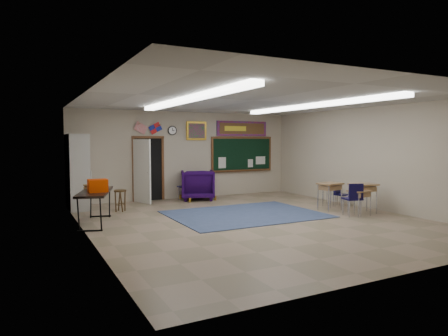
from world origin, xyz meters
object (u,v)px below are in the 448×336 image
student_desk_front_right (330,194)px  student_desk_front_left (330,195)px  wingback_armchair (197,185)px  folding_table (95,206)px  wooden_stool (120,200)px

student_desk_front_right → student_desk_front_left: bearing=-165.0°
student_desk_front_left → student_desk_front_right: (0.60, 0.65, -0.08)m
wingback_armchair → student_desk_front_left: size_ratio=1.41×
student_desk_front_left → folding_table: size_ratio=0.39×
student_desk_front_left → wooden_stool: (-5.44, 2.55, -0.13)m
wooden_stool → folding_table: bearing=-122.9°
student_desk_front_left → wooden_stool: size_ratio=1.30×
wingback_armchair → student_desk_front_left: bearing=145.5°
student_desk_front_left → student_desk_front_right: 0.89m
student_desk_front_left → folding_table: folding_table is taller
student_desk_front_left → wooden_stool: bearing=147.4°
student_desk_front_right → wingback_armchair: bearing=104.4°
folding_table → wingback_armchair: bearing=51.1°
wingback_armchair → student_desk_front_right: bearing=156.8°
student_desk_front_right → wooden_stool: bearing=130.3°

